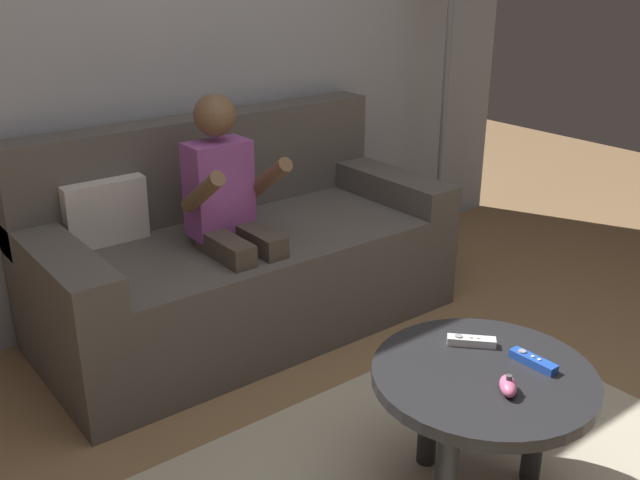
{
  "coord_description": "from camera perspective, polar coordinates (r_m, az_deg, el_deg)",
  "views": [
    {
      "loc": [
        -1.39,
        -0.9,
        1.49
      ],
      "look_at": [
        -0.03,
        0.85,
        0.61
      ],
      "focal_mm": 40.49,
      "sensor_mm": 36.0,
      "label": 1
    }
  ],
  "objects": [
    {
      "name": "person_seated_on_couch",
      "position": [
        2.76,
        -6.96,
        2.18
      ],
      "size": [
        0.34,
        0.42,
        1.01
      ],
      "color": "#4C4238",
      "rests_on": "ground"
    },
    {
      "name": "game_remote_blue_far_corner",
      "position": [
        2.12,
        16.49,
        -9.15
      ],
      "size": [
        0.04,
        0.14,
        0.03
      ],
      "color": "blue",
      "rests_on": "coffee_table"
    },
    {
      "name": "coffee_table",
      "position": [
        2.1,
        12.57,
        -11.6
      ],
      "size": [
        0.62,
        0.62,
        0.43
      ],
      "color": "#232326",
      "rests_on": "ground"
    },
    {
      "name": "nunchuk_pink",
      "position": [
        1.97,
        14.65,
        -11.09
      ],
      "size": [
        0.09,
        0.1,
        0.05
      ],
      "color": "pink",
      "rests_on": "coffee_table"
    },
    {
      "name": "wall_back",
      "position": [
        3.15,
        -12.08,
        16.85
      ],
      "size": [
        4.12,
        0.05,
        2.5
      ],
      "primitive_type": "cube",
      "color": "#999EA8",
      "rests_on": "ground"
    },
    {
      "name": "couch",
      "position": [
        3.07,
        -6.48,
        -1.34
      ],
      "size": [
        1.71,
        0.8,
        0.86
      ],
      "color": "#56514C",
      "rests_on": "ground"
    },
    {
      "name": "game_remote_white_near_edge",
      "position": [
        2.17,
        11.87,
        -7.83
      ],
      "size": [
        0.12,
        0.13,
        0.03
      ],
      "color": "white",
      "rests_on": "coffee_table"
    }
  ]
}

